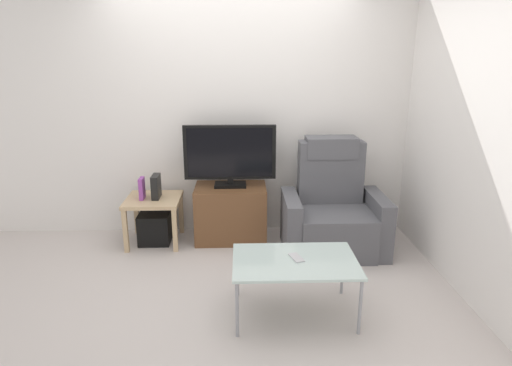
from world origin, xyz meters
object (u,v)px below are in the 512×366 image
object	(u,v)px
subwoofer_box	(155,228)
book_upright	(142,188)
tv_stand	(231,213)
side_table	(154,205)
coffee_table	(295,263)
cell_phone	(296,258)
game_console	(156,187)
television	(230,155)
recliner_armchair	(333,212)

from	to	relation	value
subwoofer_box	book_upright	bearing A→B (deg)	-168.69
tv_stand	book_upright	size ratio (longest dim) A/B	3.34
side_table	coffee_table	xyz separation A→B (m)	(1.27, -1.35, 0.01)
side_table	cell_phone	bearing A→B (deg)	-45.96
game_console	television	bearing A→B (deg)	5.27
recliner_armchair	cell_phone	xyz separation A→B (m)	(-0.50, -1.13, 0.07)
tv_stand	subwoofer_box	size ratio (longest dim) A/B	2.32
book_upright	television	bearing A→B (deg)	6.41
recliner_armchair	coffee_table	world-z (taller)	recliner_armchair
book_upright	game_console	size ratio (longest dim) A/B	0.92
recliner_armchair	book_upright	xyz separation A→B (m)	(-1.88, 0.17, 0.21)
game_console	book_upright	bearing A→B (deg)	-167.47
tv_stand	television	size ratio (longest dim) A/B	0.79
side_table	subwoofer_box	size ratio (longest dim) A/B	1.73
television	tv_stand	bearing A→B (deg)	-90.00
tv_stand	cell_phone	distance (m)	1.49
television	side_table	size ratio (longest dim) A/B	1.70
tv_stand	side_table	size ratio (longest dim) A/B	1.34
television	subwoofer_box	size ratio (longest dim) A/B	2.95
tv_stand	coffee_table	distance (m)	1.50
coffee_table	cell_phone	bearing A→B (deg)	63.57
book_upright	cell_phone	bearing A→B (deg)	-43.37
tv_stand	cell_phone	xyz separation A→B (m)	(0.51, -1.39, 0.16)
coffee_table	cell_phone	size ratio (longest dim) A/B	6.00
tv_stand	coffee_table	bearing A→B (deg)	-70.71
subwoofer_box	book_upright	world-z (taller)	book_upright
television	coffee_table	xyz separation A→B (m)	(0.49, -1.43, -0.49)
recliner_armchair	side_table	world-z (taller)	recliner_armchair
tv_stand	coffee_table	world-z (taller)	tv_stand
tv_stand	side_table	xyz separation A→B (m)	(-0.78, -0.06, 0.11)
recliner_armchair	side_table	distance (m)	1.80
book_upright	cell_phone	distance (m)	1.91
recliner_armchair	side_table	size ratio (longest dim) A/B	2.00
side_table	cell_phone	xyz separation A→B (m)	(1.28, -1.33, 0.04)
tv_stand	game_console	bearing A→B (deg)	-176.18
side_table	television	bearing A→B (deg)	5.77
book_upright	recliner_armchair	bearing A→B (deg)	-5.30
subwoofer_box	coffee_table	xyz separation A→B (m)	(1.27, -1.35, 0.25)
television	cell_phone	bearing A→B (deg)	-70.16
book_upright	cell_phone	world-z (taller)	book_upright
book_upright	game_console	distance (m)	0.14
side_table	recliner_armchair	bearing A→B (deg)	-6.24
television	game_console	bearing A→B (deg)	-174.73
tv_stand	cell_phone	size ratio (longest dim) A/B	4.82
side_table	cell_phone	distance (m)	1.85
subwoofer_box	cell_phone	xyz separation A→B (m)	(1.28, -1.33, 0.29)
television	recliner_armchair	distance (m)	1.17
subwoofer_box	cell_phone	world-z (taller)	cell_phone
coffee_table	recliner_armchair	bearing A→B (deg)	66.09
subwoofer_box	book_upright	distance (m)	0.44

